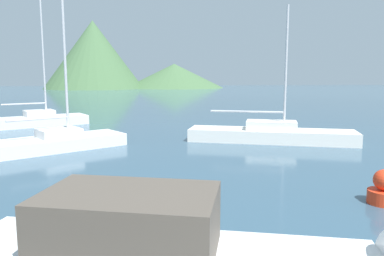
% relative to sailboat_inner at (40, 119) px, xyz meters
% --- Properties ---
extents(sailboat_inner, '(6.39, 4.74, 10.67)m').
position_rel_sailboat_inner_xyz_m(sailboat_inner, '(0.00, 0.00, 0.00)').
color(sailboat_inner, white).
rests_on(sailboat_inner, ground_plane).
extents(sailboat_middle, '(6.07, 4.92, 8.04)m').
position_rel_sailboat_inner_xyz_m(sailboat_middle, '(3.22, -8.56, -0.06)').
color(sailboat_middle, white).
rests_on(sailboat_middle, ground_plane).
extents(sailboat_outer, '(8.55, 4.46, 6.79)m').
position_rel_sailboat_inner_xyz_m(sailboat_outer, '(13.56, -7.83, -0.05)').
color(sailboat_outer, white).
rests_on(sailboat_outer, ground_plane).
extents(buoy_marker, '(0.81, 0.81, 0.93)m').
position_rel_sailboat_inner_xyz_m(buoy_marker, '(13.51, -17.20, -0.08)').
color(buoy_marker, red).
rests_on(buoy_marker, ground_plane).
extents(hill_west, '(24.61, 24.61, 16.77)m').
position_rel_sailboat_inner_xyz_m(hill_west, '(-6.09, 71.07, 7.93)').
color(hill_west, '#476B42').
rests_on(hill_west, ground_plane).
extents(hill_central, '(26.22, 26.22, 6.35)m').
position_rel_sailboat_inner_xyz_m(hill_central, '(14.34, 74.69, 2.71)').
color(hill_central, '#476B42').
rests_on(hill_central, ground_plane).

